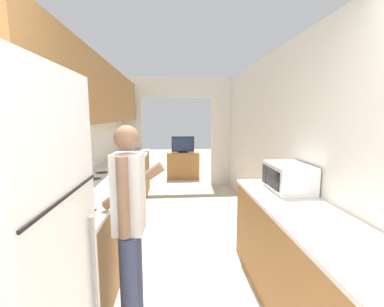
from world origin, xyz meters
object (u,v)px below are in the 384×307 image
(range_oven, at_px, (110,209))
(microwave, at_px, (288,177))
(knife, at_px, (123,166))
(television, at_px, (183,145))
(tv_cabinet, at_px, (183,165))
(person, at_px, (130,225))

(range_oven, height_order, microwave, microwave)
(microwave, bearing_deg, knife, 143.84)
(television, relative_size, knife, 1.81)
(range_oven, bearing_deg, tv_cabinet, 72.15)
(microwave, distance_m, knife, 2.36)
(range_oven, xyz_separation_m, person, (0.49, -1.41, 0.39))
(microwave, distance_m, television, 4.23)
(knife, bearing_deg, person, -53.26)
(range_oven, distance_m, knife, 0.74)
(range_oven, height_order, television, television)
(person, distance_m, microwave, 1.61)
(microwave, xyz_separation_m, television, (-0.89, 4.14, -0.13))
(person, height_order, television, person)
(range_oven, height_order, person, person)
(tv_cabinet, relative_size, knife, 2.60)
(tv_cabinet, relative_size, television, 1.44)
(range_oven, xyz_separation_m, television, (1.09, 3.33, 0.45))
(knife, bearing_deg, range_oven, -72.19)
(microwave, bearing_deg, tv_cabinet, 102.02)
(range_oven, height_order, knife, range_oven)
(person, distance_m, television, 4.78)
(microwave, height_order, knife, microwave)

